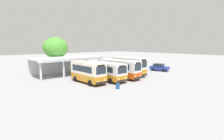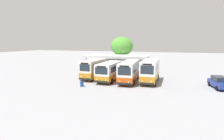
% 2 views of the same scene
% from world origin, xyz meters
% --- Properties ---
extents(ground_plane, '(180.00, 180.00, 0.00)m').
position_xyz_m(ground_plane, '(0.00, 0.00, 0.00)').
color(ground_plane, '#939399').
extents(city_bus_nearest_orange, '(2.30, 6.66, 3.20)m').
position_xyz_m(city_bus_nearest_orange, '(-3.26, 2.83, 1.77)').
color(city_bus_nearest_orange, black).
rests_on(city_bus_nearest_orange, ground).
extents(city_bus_second_in_row, '(2.50, 7.19, 2.95)m').
position_xyz_m(city_bus_second_in_row, '(-0.11, 2.04, 1.65)').
color(city_bus_second_in_row, black).
rests_on(city_bus_second_in_row, ground).
extents(city_bus_middle_cream, '(2.64, 8.08, 3.18)m').
position_xyz_m(city_bus_middle_cream, '(3.03, 2.28, 1.76)').
color(city_bus_middle_cream, black).
rests_on(city_bus_middle_cream, ground).
extents(city_bus_fourth_amber, '(2.33, 7.00, 3.43)m').
position_xyz_m(city_bus_fourth_amber, '(6.18, 2.83, 1.88)').
color(city_bus_fourth_amber, black).
rests_on(city_bus_fourth_amber, ground).
extents(parked_car_flank, '(2.49, 4.29, 1.62)m').
position_xyz_m(parked_car_flank, '(15.50, 2.07, 0.83)').
color(parked_car_flank, black).
rests_on(parked_car_flank, ground).
extents(terminal_canopy, '(13.42, 5.70, 3.40)m').
position_xyz_m(terminal_canopy, '(-1.90, 12.22, 2.64)').
color(terminal_canopy, silver).
rests_on(terminal_canopy, ground).
extents(waiting_chair_end_by_column, '(0.45, 0.45, 0.86)m').
position_xyz_m(waiting_chair_end_by_column, '(-1.94, 10.72, 0.52)').
color(waiting_chair_end_by_column, slate).
rests_on(waiting_chair_end_by_column, ground).
extents(waiting_chair_second_from_end, '(0.45, 0.45, 0.86)m').
position_xyz_m(waiting_chair_second_from_end, '(-1.33, 10.70, 0.52)').
color(waiting_chair_second_from_end, slate).
rests_on(waiting_chair_second_from_end, ground).
extents(waiting_chair_middle_seat, '(0.45, 0.45, 0.86)m').
position_xyz_m(waiting_chair_middle_seat, '(-0.72, 10.59, 0.52)').
color(waiting_chair_middle_seat, slate).
rests_on(waiting_chair_middle_seat, ground).
extents(roadside_tree_behind_canopy, '(5.15, 5.15, 7.39)m').
position_xyz_m(roadside_tree_behind_canopy, '(-2.05, 16.23, 5.19)').
color(roadside_tree_behind_canopy, brown).
rests_on(roadside_tree_behind_canopy, ground).
extents(litter_bin_apron, '(0.49, 0.49, 0.90)m').
position_xyz_m(litter_bin_apron, '(-2.51, -2.90, 0.46)').
color(litter_bin_apron, '#19478C').
rests_on(litter_bin_apron, ground).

